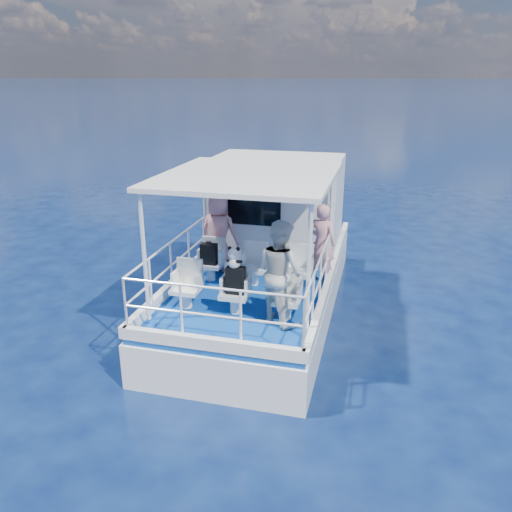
{
  "coord_description": "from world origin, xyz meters",
  "views": [
    {
      "loc": [
        2.31,
        -8.64,
        4.8
      ],
      "look_at": [
        0.2,
        -0.4,
        1.72
      ],
      "focal_mm": 35.0,
      "sensor_mm": 36.0,
      "label": 1
    }
  ],
  "objects_px": {
    "passenger_stbd_aft": "(280,272)",
    "panda": "(234,257)",
    "passenger_port_fwd": "(219,233)",
    "backpack_center": "(236,280)"
  },
  "relations": [
    {
      "from": "passenger_port_fwd",
      "to": "panda",
      "type": "bearing_deg",
      "value": 120.83
    },
    {
      "from": "passenger_port_fwd",
      "to": "passenger_stbd_aft",
      "type": "relative_size",
      "value": 0.94
    },
    {
      "from": "backpack_center",
      "to": "panda",
      "type": "height_order",
      "value": "panda"
    },
    {
      "from": "passenger_port_fwd",
      "to": "backpack_center",
      "type": "bearing_deg",
      "value": 121.46
    },
    {
      "from": "panda",
      "to": "passenger_port_fwd",
      "type": "bearing_deg",
      "value": 115.36
    },
    {
      "from": "passenger_stbd_aft",
      "to": "backpack_center",
      "type": "height_order",
      "value": "passenger_stbd_aft"
    },
    {
      "from": "passenger_stbd_aft",
      "to": "panda",
      "type": "bearing_deg",
      "value": 32.29
    },
    {
      "from": "passenger_port_fwd",
      "to": "backpack_center",
      "type": "xyz_separation_m",
      "value": [
        0.93,
        -1.9,
        -0.21
      ]
    },
    {
      "from": "backpack_center",
      "to": "passenger_stbd_aft",
      "type": "bearing_deg",
      "value": -6.44
    },
    {
      "from": "passenger_port_fwd",
      "to": "panda",
      "type": "xyz_separation_m",
      "value": [
        0.91,
        -1.92,
        0.21
      ]
    }
  ]
}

